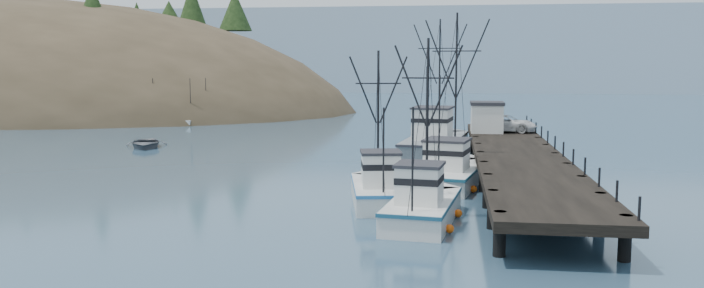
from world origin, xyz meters
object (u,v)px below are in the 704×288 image
object	(u,v)px
trawler_mid	(379,189)
trawler_far	(451,172)
trawler_near	(424,206)
pier_shed	(487,117)
pickup_truck	(506,123)
work_vessel	(436,143)
motorboat	(145,147)
pier	(517,156)

from	to	relation	value
trawler_mid	trawler_far	size ratio (longest dim) A/B	0.78
trawler_mid	trawler_near	bearing A→B (deg)	-56.94
pier_shed	pickup_truck	bearing A→B (deg)	19.64
trawler_far	pier_shed	xyz separation A→B (m)	(3.16, 15.81, 2.60)
trawler_mid	work_vessel	distance (m)	20.53
trawler_far	pickup_truck	distance (m)	17.28
trawler_near	work_vessel	size ratio (longest dim) A/B	0.67
trawler_mid	pier_shed	size ratio (longest dim) A/B	2.94
work_vessel	trawler_near	bearing A→B (deg)	-90.26
trawler_near	trawler_far	distance (m)	11.70
trawler_near	pickup_truck	bearing A→B (deg)	77.13
work_vessel	pier_shed	xyz separation A→B (m)	(4.51, 2.74, 2.19)
trawler_near	pier_shed	world-z (taller)	trawler_near
trawler_near	motorboat	size ratio (longest dim) A/B	1.76
pier	trawler_near	xyz separation A→B (m)	(-6.12, -13.77, -0.87)
trawler_far	work_vessel	bearing A→B (deg)	95.91
pier	work_vessel	bearing A→B (deg)	118.87
trawler_mid	motorboat	size ratio (longest dim) A/B	1.65
pier_shed	pickup_truck	size ratio (longest dim) A/B	0.57
work_vessel	pier_shed	world-z (taller)	work_vessel
work_vessel	pier_shed	size ratio (longest dim) A/B	4.66
trawler_mid	motorboat	world-z (taller)	trawler_mid
trawler_mid	pickup_truck	world-z (taller)	trawler_mid
pier	motorboat	size ratio (longest dim) A/B	7.73
trawler_far	pickup_truck	world-z (taller)	trawler_far
pier	work_vessel	world-z (taller)	work_vessel
trawler_near	motorboat	xyz separation A→B (m)	(-28.38, 27.53, -0.82)
work_vessel	pickup_truck	distance (m)	7.31
work_vessel	motorboat	bearing A→B (deg)	174.27
pier_shed	motorboat	xyz separation A→B (m)	(-33.00, 0.12, -3.42)
trawler_far	motorboat	xyz separation A→B (m)	(-29.84, 15.93, -0.82)
trawler_mid	motorboat	distance (m)	34.49
pier	pier_shed	xyz separation A→B (m)	(-1.50, 13.64, 1.73)
pickup_truck	trawler_far	bearing A→B (deg)	177.50
pickup_truck	motorboat	size ratio (longest dim) A/B	0.98
trawler_near	trawler_far	xyz separation A→B (m)	(1.47, 11.60, 0.00)
pier_shed	trawler_near	bearing A→B (deg)	-99.57
pier	pier_shed	world-z (taller)	pier_shed
trawler_near	pickup_truck	distance (m)	28.84
pier	trawler_far	bearing A→B (deg)	-155.02
trawler_near	pickup_truck	xyz separation A→B (m)	(6.41, 28.05, 1.96)
motorboat	trawler_near	bearing A→B (deg)	-64.76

